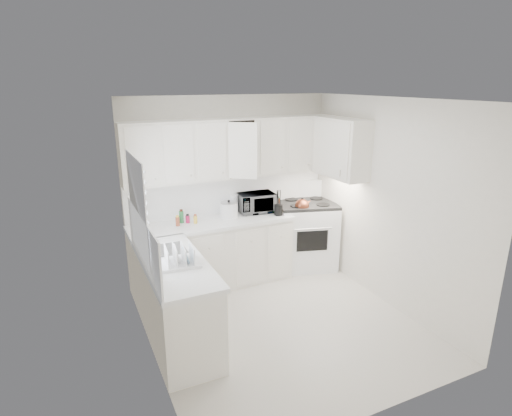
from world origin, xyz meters
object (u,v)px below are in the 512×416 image
stove (306,226)px  tea_kettle (302,205)px  dish_rack (178,254)px  microwave (256,201)px  utensil_crock (278,202)px  rice_cooker (229,208)px

stove → tea_kettle: stove is taller
dish_rack → microwave: bearing=46.8°
microwave → dish_rack: 2.00m
microwave → utensil_crock: (0.22, -0.27, 0.02)m
stove → rice_cooker: stove is taller
stove → tea_kettle: bearing=-122.2°
rice_cooker → utensil_crock: size_ratio=0.65×
utensil_crock → dish_rack: bearing=-148.7°
rice_cooker → dish_rack: 1.65m
dish_rack → rice_cooker: bearing=55.7°
stove → tea_kettle: (-0.18, -0.16, 0.40)m
stove → utensil_crock: 0.76m
tea_kettle → rice_cooker: bearing=169.4°
stove → microwave: (-0.78, 0.12, 0.46)m
stove → microwave: stove is taller
microwave → dish_rack: bearing=-133.6°
stove → tea_kettle: 0.47m
tea_kettle → utensil_crock: bearing=-179.6°
microwave → rice_cooker: 0.45m
microwave → rice_cooker: bearing=-168.8°
rice_cooker → utensil_crock: bearing=-36.2°
tea_kettle → utensil_crock: size_ratio=0.68×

